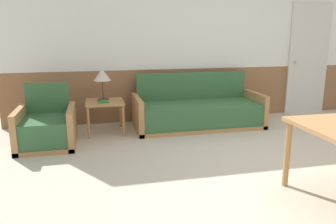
{
  "coord_description": "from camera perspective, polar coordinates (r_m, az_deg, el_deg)",
  "views": [
    {
      "loc": [
        -2.1,
        -3.01,
        1.53
      ],
      "look_at": [
        -1.18,
        0.96,
        0.54
      ],
      "focal_mm": 35.0,
      "sensor_mm": 36.0,
      "label": 1
    }
  ],
  "objects": [
    {
      "name": "entry_door",
      "position": [
        6.92,
        23.22,
        8.44
      ],
      "size": [
        0.84,
        0.09,
        2.08
      ],
      "color": "silver",
      "rests_on": "ground_plane"
    },
    {
      "name": "wall_back",
      "position": [
        6.02,
        7.6,
        11.77
      ],
      "size": [
        7.2,
        0.06,
        2.7
      ],
      "color": "#8E603D",
      "rests_on": "ground_plane"
    },
    {
      "name": "armchair",
      "position": [
        4.84,
        -20.36,
        -2.65
      ],
      "size": [
        0.76,
        0.83,
        0.83
      ],
      "rotation": [
        0.0,
        0.0,
        0.01
      ],
      "color": "#B27F4C",
      "rests_on": "ground_plane"
    },
    {
      "name": "book_stack",
      "position": [
        5.06,
        -11.27,
        1.74
      ],
      "size": [
        0.18,
        0.17,
        0.02
      ],
      "color": "#2D7F3D",
      "rests_on": "side_table"
    },
    {
      "name": "table_lamp",
      "position": [
        5.2,
        -11.39,
        6.2
      ],
      "size": [
        0.27,
        0.27,
        0.49
      ],
      "color": "#4C3823",
      "rests_on": "side_table"
    },
    {
      "name": "side_table",
      "position": [
        5.17,
        -10.94,
        1.07
      ],
      "size": [
        0.58,
        0.58,
        0.5
      ],
      "color": "#B27F4C",
      "rests_on": "ground_plane"
    },
    {
      "name": "ground_plane",
      "position": [
        3.98,
        20.48,
        -9.92
      ],
      "size": [
        16.0,
        16.0,
        0.0
      ],
      "primitive_type": "plane",
      "color": "beige"
    },
    {
      "name": "couch",
      "position": [
        5.48,
        5.17,
        0.08
      ],
      "size": [
        2.1,
        0.88,
        0.86
      ],
      "color": "#B27F4C",
      "rests_on": "ground_plane"
    }
  ]
}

